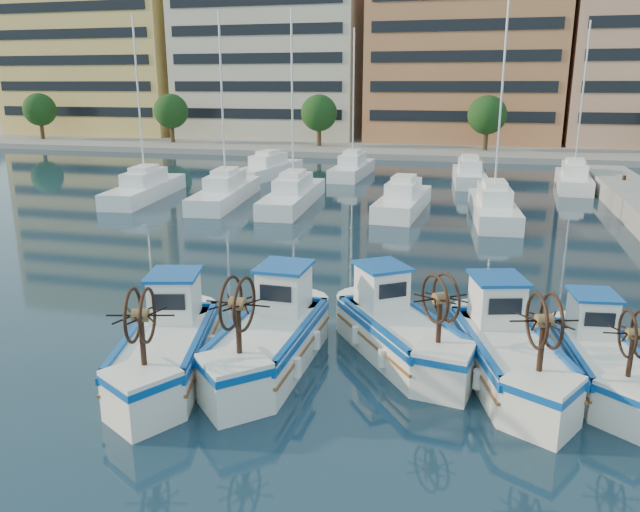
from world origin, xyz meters
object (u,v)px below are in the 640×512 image
at_px(fishing_boat_c, 399,328).
at_px(fishing_boat_b, 271,335).
at_px(fishing_boat_a, 167,344).
at_px(fishing_boat_d, 507,349).
at_px(fishing_boat_e, 600,357).

bearing_deg(fishing_boat_c, fishing_boat_b, 168.81).
xyz_separation_m(fishing_boat_a, fishing_boat_d, (8.56, 1.91, -0.00)).
bearing_deg(fishing_boat_a, fishing_boat_e, -2.95).
height_order(fishing_boat_d, fishing_boat_e, fishing_boat_d).
bearing_deg(fishing_boat_a, fishing_boat_b, 11.38).
relative_size(fishing_boat_c, fishing_boat_d, 0.96).
bearing_deg(fishing_boat_e, fishing_boat_d, -179.23).
distance_m(fishing_boat_a, fishing_boat_b, 2.71).
bearing_deg(fishing_boat_e, fishing_boat_c, 167.48).
relative_size(fishing_boat_a, fishing_boat_b, 1.00).
relative_size(fishing_boat_b, fishing_boat_c, 1.05).
relative_size(fishing_boat_d, fishing_boat_e, 1.16).
xyz_separation_m(fishing_boat_a, fishing_boat_b, (2.44, 1.19, 0.03)).
xyz_separation_m(fishing_boat_b, fishing_boat_d, (6.13, 0.71, -0.03)).
relative_size(fishing_boat_b, fishing_boat_e, 1.17).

